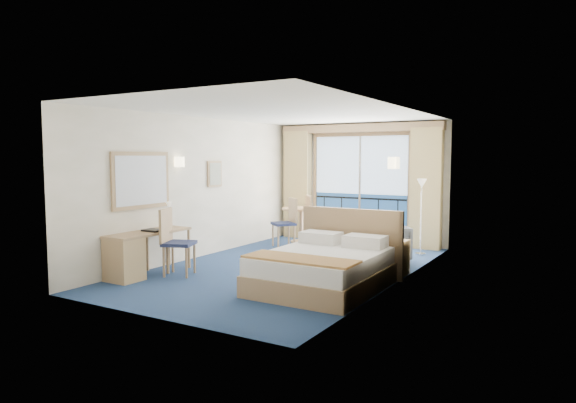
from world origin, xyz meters
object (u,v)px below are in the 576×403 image
(floor_lamp, at_px, (422,197))
(desk_chair, at_px, (173,238))
(armchair, at_px, (387,243))
(round_table, at_px, (301,216))
(nightstand, at_px, (393,257))
(desk, at_px, (130,255))
(bed, at_px, (324,268))
(table_chair_a, at_px, (314,217))
(table_chair_b, at_px, (288,219))

(floor_lamp, bearing_deg, desk_chair, -128.09)
(armchair, height_order, round_table, round_table)
(nightstand, xyz_separation_m, floor_lamp, (-0.11, 1.94, 0.86))
(nightstand, relative_size, round_table, 0.66)
(desk, xyz_separation_m, round_table, (0.61, 4.49, 0.20))
(desk_chair, bearing_deg, round_table, -24.71)
(bed, height_order, round_table, bed)
(bed, bearing_deg, table_chair_a, 119.94)
(armchair, xyz_separation_m, round_table, (-2.41, 1.05, 0.26))
(bed, xyz_separation_m, desk_chair, (-2.51, -0.50, 0.31))
(floor_lamp, relative_size, desk_chair, 1.37)
(nightstand, height_order, desk_chair, desk_chair)
(table_chair_b, bearing_deg, armchair, 30.42)
(table_chair_a, relative_size, table_chair_b, 1.04)
(bed, bearing_deg, table_chair_b, 129.39)
(floor_lamp, xyz_separation_m, desk_chair, (-2.99, -3.82, -0.52))
(bed, relative_size, table_chair_a, 1.91)
(armchair, bearing_deg, table_chair_a, -62.57)
(round_table, relative_size, table_chair_a, 0.80)
(bed, xyz_separation_m, desk, (-2.91, -1.07, 0.09))
(nightstand, xyz_separation_m, table_chair_a, (-2.47, 1.89, 0.33))
(nightstand, xyz_separation_m, table_chair_b, (-2.85, 1.37, 0.31))
(floor_lamp, xyz_separation_m, desk, (-3.38, -4.39, -0.75))
(floor_lamp, distance_m, round_table, 2.83)
(bed, distance_m, nightstand, 1.50)
(bed, relative_size, round_table, 2.39)
(nightstand, bearing_deg, table_chair_a, 142.60)
(nightstand, bearing_deg, floor_lamp, 93.18)
(armchair, relative_size, table_chair_b, 0.71)
(bed, bearing_deg, desk, -159.72)
(armchair, distance_m, table_chair_b, 2.42)
(table_chair_a, bearing_deg, desk_chair, 129.44)
(table_chair_a, height_order, table_chair_b, table_chair_a)
(nightstand, distance_m, armchair, 1.09)
(desk, xyz_separation_m, desk_chair, (0.39, 0.58, 0.22))
(armchair, height_order, floor_lamp, floor_lamp)
(armchair, distance_m, table_chair_a, 2.21)
(desk, bearing_deg, bed, 20.28)
(table_chair_b, bearing_deg, desk_chair, -54.76)
(round_table, xyz_separation_m, table_chair_b, (0.03, -0.66, -0.00))
(round_table, bearing_deg, armchair, -23.52)
(table_chair_a, bearing_deg, table_chair_b, 102.35)
(desk, relative_size, desk_chair, 1.39)
(round_table, height_order, table_chair_a, table_chair_a)
(armchair, xyz_separation_m, desk, (-3.02, -3.44, 0.06))
(bed, distance_m, table_chair_b, 3.58)
(bed, height_order, nightstand, bed)
(desk_chair, xyz_separation_m, table_chair_b, (0.25, 3.25, -0.03))
(floor_lamp, relative_size, round_table, 1.73)
(armchair, distance_m, round_table, 2.64)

